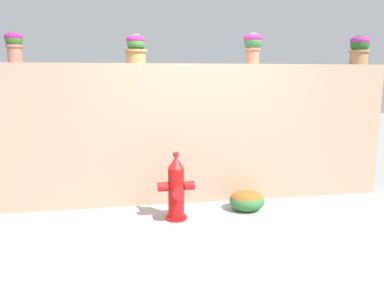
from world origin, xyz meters
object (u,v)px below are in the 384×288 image
(potted_plant_2, at_px, (253,44))
(potted_plant_3, at_px, (360,48))
(fire_hydrant, at_px, (176,189))
(potted_plant_1, at_px, (136,47))
(flower_bush_left, at_px, (247,200))
(potted_plant_0, at_px, (14,44))

(potted_plant_2, height_order, potted_plant_3, potted_plant_2)
(fire_hydrant, bearing_deg, potted_plant_3, 15.03)
(potted_plant_3, bearing_deg, potted_plant_1, 179.83)
(flower_bush_left, bearing_deg, potted_plant_2, 69.13)
(potted_plant_3, bearing_deg, flower_bush_left, -162.40)
(fire_hydrant, distance_m, flower_bush_left, 0.98)
(potted_plant_1, xyz_separation_m, fire_hydrant, (0.41, -0.74, -1.69))
(potted_plant_0, bearing_deg, fire_hydrant, -21.70)
(potted_plant_2, bearing_deg, fire_hydrant, -146.98)
(fire_hydrant, bearing_deg, flower_bush_left, 9.92)
(potted_plant_1, height_order, potted_plant_3, potted_plant_3)
(potted_plant_3, xyz_separation_m, flower_bush_left, (-1.80, -0.57, -1.96))
(potted_plant_1, height_order, flower_bush_left, potted_plant_1)
(potted_plant_0, relative_size, potted_plant_1, 1.01)
(fire_hydrant, bearing_deg, potted_plant_2, 33.02)
(potted_plant_3, bearing_deg, potted_plant_2, 179.31)
(potted_plant_0, bearing_deg, potted_plant_2, 0.10)
(potted_plant_2, relative_size, flower_bush_left, 0.93)
(potted_plant_0, distance_m, potted_plant_1, 1.46)
(potted_plant_2, bearing_deg, potted_plant_3, -0.69)
(potted_plant_2, relative_size, fire_hydrant, 0.51)
(fire_hydrant, bearing_deg, potted_plant_0, 158.30)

